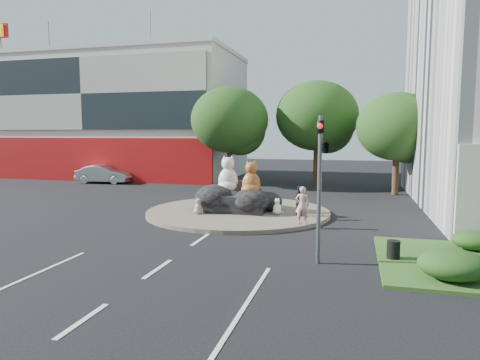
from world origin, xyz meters
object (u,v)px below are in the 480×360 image
object	(u,v)px
pedestrian_pink	(302,205)
litter_bin	(393,249)
cat_tabby	(251,178)
pedestrian_dark	(300,201)
parked_car	(104,174)
kitten_calico	(198,206)
cat_white	(228,174)
kitten_white	(277,206)

from	to	relation	value
pedestrian_pink	litter_bin	size ratio (longest dim) A/B	2.85
cat_tabby	pedestrian_dark	size ratio (longest dim) A/B	1.23
cat_tabby	parked_car	xyz separation A→B (m)	(-16.12, 11.19, -1.25)
kitten_calico	parked_car	size ratio (longest dim) A/B	0.17
cat_white	kitten_calico	xyz separation A→B (m)	(-1.13, -1.72, -1.53)
pedestrian_pink	litter_bin	distance (m)	5.83
cat_tabby	pedestrian_pink	distance (m)	3.96
kitten_white	litter_bin	distance (m)	8.39
cat_white	cat_tabby	size ratio (longest dim) A/B	1.11
parked_car	kitten_white	bearing A→B (deg)	-126.79
cat_white	pedestrian_dark	distance (m)	4.33
kitten_calico	pedestrian_dark	distance (m)	5.31
pedestrian_dark	litter_bin	distance (m)	7.69
kitten_calico	parked_car	bearing A→B (deg)	168.06
kitten_calico	litter_bin	distance (m)	10.82
kitten_calico	pedestrian_dark	size ratio (longest dim) A/B	0.55
kitten_calico	parked_car	distance (m)	18.41
pedestrian_pink	pedestrian_dark	bearing A→B (deg)	-85.08
kitten_white	pedestrian_pink	size ratio (longest dim) A/B	0.49
kitten_white	cat_tabby	bearing A→B (deg)	123.97
pedestrian_dark	parked_car	size ratio (longest dim) A/B	0.32
cat_white	pedestrian_pink	bearing A→B (deg)	-39.68
cat_tabby	kitten_white	xyz separation A→B (m)	(1.47, -0.29, -1.41)
cat_white	kitten_calico	size ratio (longest dim) A/B	2.50
pedestrian_pink	cat_white	bearing A→B (deg)	-37.73
pedestrian_pink	pedestrian_dark	xyz separation A→B (m)	(-0.37, 2.05, -0.12)
cat_tabby	pedestrian_dark	distance (m)	2.88
kitten_calico	litter_bin	bearing A→B (deg)	-0.52
cat_tabby	parked_car	distance (m)	19.66
pedestrian_dark	kitten_white	bearing A→B (deg)	32.05
cat_tabby	pedestrian_dark	xyz separation A→B (m)	(2.65, -0.33, -1.08)
cat_white	kitten_white	world-z (taller)	cat_white
parked_car	litter_bin	distance (m)	29.08
cat_tabby	pedestrian_pink	bearing A→B (deg)	-40.12
cat_white	pedestrian_pink	distance (m)	5.39
cat_white	kitten_calico	bearing A→B (deg)	-130.45
cat_white	parked_car	size ratio (longest dim) A/B	0.44
cat_white	litter_bin	size ratio (longest dim) A/B	3.40
kitten_calico	kitten_white	world-z (taller)	kitten_white
kitten_calico	parked_car	xyz separation A→B (m)	(-13.56, 12.45, 0.18)
litter_bin	kitten_calico	bearing A→B (deg)	148.86
kitten_white	parked_car	bearing A→B (deg)	102.07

